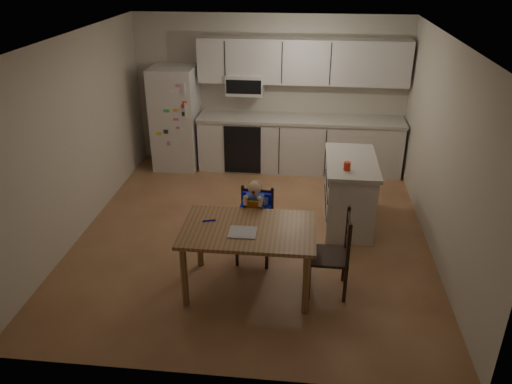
{
  "coord_description": "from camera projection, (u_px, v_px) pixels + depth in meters",
  "views": [
    {
      "loc": [
        0.65,
        -5.69,
        3.39
      ],
      "look_at": [
        0.1,
        -0.59,
        0.89
      ],
      "focal_mm": 35.0,
      "sensor_mm": 36.0,
      "label": 1
    }
  ],
  "objects": [
    {
      "name": "chair_booster",
      "position": [
        255.0,
        211.0,
        5.84
      ],
      "size": [
        0.42,
        0.42,
        1.04
      ],
      "rotation": [
        0.0,
        0.0,
        -0.08
      ],
      "color": "black",
      "rests_on": "ground"
    },
    {
      "name": "room",
      "position": [
        257.0,
        131.0,
        6.52
      ],
      "size": [
        4.52,
        5.01,
        2.51
      ],
      "color": "#905D3B",
      "rests_on": "ground"
    },
    {
      "name": "kitchen_island",
      "position": [
        349.0,
        192.0,
        6.68
      ],
      "size": [
        0.66,
        1.26,
        0.93
      ],
      "color": "silver",
      "rests_on": "ground"
    },
    {
      "name": "chair_side",
      "position": [
        338.0,
        249.0,
        5.28
      ],
      "size": [
        0.43,
        0.43,
        0.95
      ],
      "rotation": [
        0.0,
        0.0,
        -1.59
      ],
      "color": "black",
      "rests_on": "ground"
    },
    {
      "name": "kitchen_run",
      "position": [
        299.0,
        119.0,
        8.2
      ],
      "size": [
        3.37,
        0.62,
        2.15
      ],
      "color": "silver",
      "rests_on": "ground"
    },
    {
      "name": "refrigerator",
      "position": [
        176.0,
        118.0,
        8.33
      ],
      "size": [
        0.72,
        0.7,
        1.7
      ],
      "primitive_type": "cube",
      "color": "silver",
      "rests_on": "ground"
    },
    {
      "name": "red_cup",
      "position": [
        347.0,
        166.0,
        6.16
      ],
      "size": [
        0.09,
        0.09,
        0.11
      ],
      "primitive_type": "cylinder",
      "color": "red",
      "rests_on": "kitchen_island"
    },
    {
      "name": "toddler_spoon",
      "position": [
        208.0,
        221.0,
        5.36
      ],
      "size": [
        0.12,
        0.06,
        0.02
      ],
      "primitive_type": "cylinder",
      "rotation": [
        0.0,
        1.57,
        0.35
      ],
      "color": "#1016C8",
      "rests_on": "dining_table"
    },
    {
      "name": "dining_table",
      "position": [
        249.0,
        236.0,
        5.28
      ],
      "size": [
        1.41,
        0.91,
        0.76
      ],
      "color": "brown",
      "rests_on": "ground"
    },
    {
      "name": "napkin",
      "position": [
        243.0,
        232.0,
        5.14
      ],
      "size": [
        0.29,
        0.25,
        0.01
      ],
      "primitive_type": "cube",
      "color": "#AFAFB4",
      "rests_on": "dining_table"
    }
  ]
}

